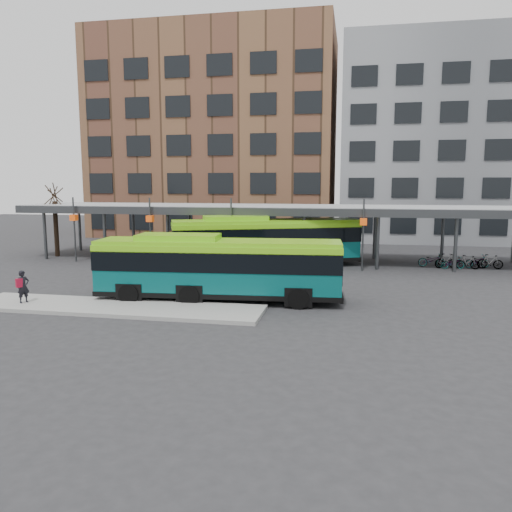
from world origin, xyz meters
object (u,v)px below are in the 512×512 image
(bus_front, at_px, (218,267))
(bus_rear, at_px, (265,240))
(pedestrian, at_px, (23,286))
(tree, at_px, (56,226))

(bus_front, distance_m, bus_rear, 10.69)
(bus_rear, xyz_separation_m, pedestrian, (-9.32, -13.56, -0.91))
(bus_rear, height_order, pedestrian, bus_rear)
(tree, distance_m, pedestrian, 17.32)
(pedestrian, bearing_deg, bus_rear, -4.18)
(bus_rear, bearing_deg, pedestrian, -146.87)
(tree, distance_m, bus_front, 20.88)
(bus_rear, distance_m, pedestrian, 16.48)
(tree, height_order, bus_front, tree)
(bus_front, relative_size, bus_rear, 0.93)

